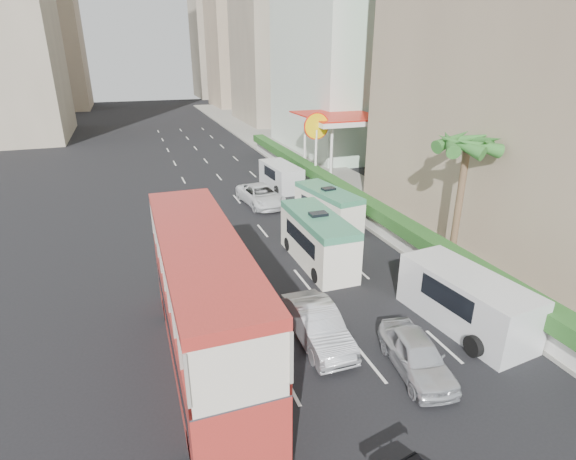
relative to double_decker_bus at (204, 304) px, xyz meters
name	(u,v)px	position (x,y,z in m)	size (l,w,h in m)	color
ground_plane	(355,332)	(6.00, 0.00, -2.53)	(200.00, 200.00, 0.00)	black
double_decker_bus	(204,304)	(0.00, 0.00, 0.00)	(2.50, 11.00, 5.06)	#B22C25
car_silver_lane_a	(317,341)	(4.30, -0.01, -2.53)	(1.56, 4.49, 1.48)	silver
car_silver_lane_b	(415,370)	(6.92, -2.82, -2.53)	(1.62, 4.02, 1.37)	silver
van_asset	(261,205)	(7.02, 17.12, -2.53)	(2.41, 5.22, 1.45)	silver
minibus_near	(318,239)	(7.08, 6.54, -1.17)	(2.05, 6.14, 2.72)	silver
minibus_far	(328,208)	(9.90, 11.49, -1.31)	(1.84, 5.52, 2.45)	silver
panel_van_near	(466,300)	(10.49, -0.97, -1.38)	(2.29, 5.73, 2.29)	silver
panel_van_far	(281,176)	(9.83, 20.79, -1.52)	(2.02, 5.05, 2.02)	silver
sidewalk	(318,170)	(15.00, 25.00, -2.44)	(6.00, 120.00, 0.18)	#99968C
kerb_wall	(342,201)	(12.20, 14.00, -1.85)	(0.30, 44.00, 1.00)	silver
hedge	(343,190)	(12.20, 14.00, -1.00)	(1.10, 44.00, 0.70)	#2D6626
palm_tree	(459,204)	(13.80, 4.00, 0.85)	(0.36, 0.36, 6.40)	brown
shell_station	(338,146)	(16.00, 23.00, 0.22)	(6.50, 8.00, 5.50)	silver
tower_far_b	(221,10)	(23.00, 104.00, 17.47)	(14.00, 14.00, 40.00)	tan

